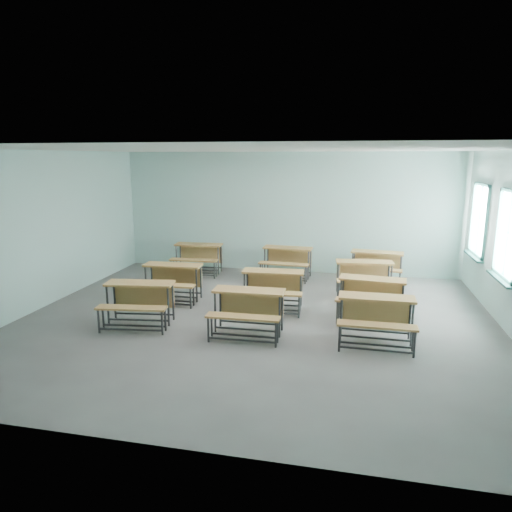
# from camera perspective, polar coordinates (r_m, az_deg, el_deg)

# --- Properties ---
(room) EXTENTS (9.04, 8.04, 3.24)m
(room) POSITION_cam_1_polar(r_m,az_deg,el_deg) (8.40, 0.54, 2.24)
(room) COLOR slate
(room) RESTS_ON ground
(desk_unit_r0c0) EXTENTS (1.35, 1.00, 0.78)m
(desk_unit_r0c0) POSITION_cam_1_polar(r_m,az_deg,el_deg) (8.74, -14.49, -5.02)
(desk_unit_r0c0) COLOR #A0703A
(desk_unit_r0c0) RESTS_ON ground
(desk_unit_r0c1) EXTENTS (1.27, 0.87, 0.78)m
(desk_unit_r0c1) POSITION_cam_1_polar(r_m,az_deg,el_deg) (8.01, -1.06, -6.20)
(desk_unit_r0c1) COLOR #A0703A
(desk_unit_r0c1) RESTS_ON ground
(desk_unit_r0c2) EXTENTS (1.25, 0.84, 0.78)m
(desk_unit_r0c2) POSITION_cam_1_polar(r_m,az_deg,el_deg) (7.89, 14.80, -6.91)
(desk_unit_r0c2) COLOR #A0703A
(desk_unit_r0c2) RESTS_ON ground
(desk_unit_r1c0) EXTENTS (1.29, 0.90, 0.78)m
(desk_unit_r1c0) POSITION_cam_1_polar(r_m,az_deg,el_deg) (10.04, -10.51, -2.58)
(desk_unit_r1c0) COLOR #A0703A
(desk_unit_r1c0) RESTS_ON ground
(desk_unit_r1c1) EXTENTS (1.30, 0.91, 0.78)m
(desk_unit_r1c1) POSITION_cam_1_polar(r_m,az_deg,el_deg) (9.33, 2.08, -3.52)
(desk_unit_r1c1) COLOR #A0703A
(desk_unit_r1c1) RESTS_ON ground
(desk_unit_r1c2) EXTENTS (1.33, 0.96, 0.78)m
(desk_unit_r1c2) POSITION_cam_1_polar(r_m,az_deg,el_deg) (9.03, 14.23, -4.45)
(desk_unit_r1c2) COLOR #A0703A
(desk_unit_r1c2) RESTS_ON ground
(desk_unit_r2c2) EXTENTS (1.33, 0.96, 0.78)m
(desk_unit_r2c2) POSITION_cam_1_polar(r_m,az_deg,el_deg) (10.44, 13.41, -2.14)
(desk_unit_r2c2) COLOR #A0703A
(desk_unit_r2c2) RESTS_ON ground
(desk_unit_r3c0) EXTENTS (1.30, 0.91, 0.78)m
(desk_unit_r3c0) POSITION_cam_1_polar(r_m,az_deg,el_deg) (12.27, -7.30, 0.25)
(desk_unit_r3c0) COLOR #A0703A
(desk_unit_r3c0) RESTS_ON ground
(desk_unit_r3c1) EXTENTS (1.30, 0.91, 0.78)m
(desk_unit_r3c1) POSITION_cam_1_polar(r_m,az_deg,el_deg) (11.75, 3.87, -0.22)
(desk_unit_r3c1) COLOR #A0703A
(desk_unit_r3c1) RESTS_ON ground
(desk_unit_r3c2) EXTENTS (1.34, 0.98, 0.78)m
(desk_unit_r3c2) POSITION_cam_1_polar(r_m,az_deg,el_deg) (11.57, 14.82, -0.80)
(desk_unit_r3c2) COLOR #A0703A
(desk_unit_r3c2) RESTS_ON ground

